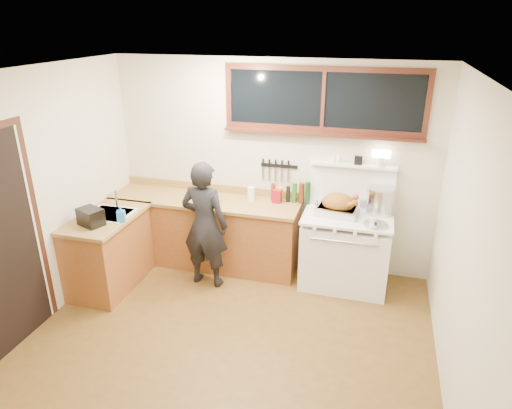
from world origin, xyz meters
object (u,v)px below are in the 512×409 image
(man, at_px, (205,225))
(cutting_board, at_px, (203,198))
(vintage_stove, at_px, (345,248))
(roast_turkey, at_px, (338,206))

(man, bearing_deg, cutting_board, 112.67)
(man, relative_size, cutting_board, 3.47)
(vintage_stove, bearing_deg, cutting_board, -178.17)
(man, height_order, cutting_board, man)
(vintage_stove, relative_size, man, 1.04)
(cutting_board, bearing_deg, roast_turkey, 1.97)
(vintage_stove, xyz_separation_m, roast_turkey, (-0.12, 0.00, 0.53))
(man, height_order, roast_turkey, man)
(man, relative_size, roast_turkey, 2.99)
(vintage_stove, relative_size, roast_turkey, 3.11)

